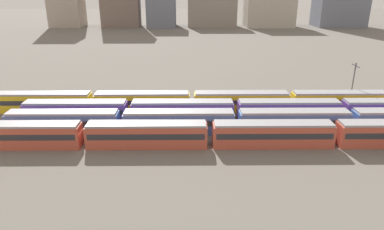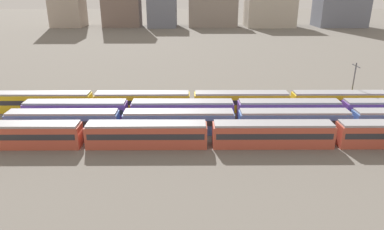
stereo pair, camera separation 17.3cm
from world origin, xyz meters
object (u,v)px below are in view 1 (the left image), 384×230
object	(u,v)px
train_track_2	(235,110)
catenary_pole_1	(353,82)
train_track_0	(335,134)
train_track_3	(192,101)
train_track_1	(236,121)

from	to	relation	value
train_track_2	catenary_pole_1	xyz separation A→B (m)	(24.20, 8.15, 2.98)
train_track_0	train_track_3	size ratio (longest dim) A/B	1.51
train_track_1	catenary_pole_1	world-z (taller)	catenary_pole_1
train_track_2	catenary_pole_1	bearing A→B (deg)	18.60
train_track_3	catenary_pole_1	distance (m)	32.20
train_track_1	train_track_2	xyz separation A→B (m)	(0.51, 5.20, 0.00)
train_track_1	train_track_2	bearing A→B (deg)	84.35
train_track_0	catenary_pole_1	size ratio (longest dim) A/B	12.92
train_track_0	train_track_3	xyz separation A→B (m)	(-21.46, 15.60, 0.00)
train_track_2	catenary_pole_1	distance (m)	25.71
train_track_1	train_track_3	size ratio (longest dim) A/B	1.00
train_track_1	catenary_pole_1	xyz separation A→B (m)	(24.72, 13.35, 2.98)
train_track_1	train_track_2	distance (m)	5.23
train_track_2	catenary_pole_1	world-z (taller)	catenary_pole_1
train_track_0	catenary_pole_1	bearing A→B (deg)	60.56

